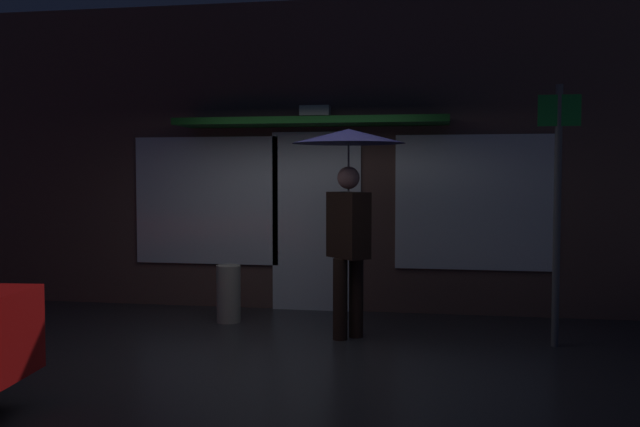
% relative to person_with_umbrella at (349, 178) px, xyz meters
% --- Properties ---
extents(ground_plane, '(18.00, 18.00, 0.00)m').
position_rel_person_with_umbrella_xyz_m(ground_plane, '(-0.59, -0.76, -1.64)').
color(ground_plane, '#26262B').
extents(building_facade, '(9.88, 1.00, 3.80)m').
position_rel_person_with_umbrella_xyz_m(building_facade, '(-0.58, 1.57, 0.24)').
color(building_facade, brown).
rests_on(building_facade, ground).
extents(person_with_umbrella, '(1.16, 1.16, 2.14)m').
position_rel_person_with_umbrella_xyz_m(person_with_umbrella, '(0.00, 0.00, 0.00)').
color(person_with_umbrella, black).
rests_on(person_with_umbrella, ground).
extents(street_sign_post, '(0.40, 0.07, 2.55)m').
position_rel_person_with_umbrella_xyz_m(street_sign_post, '(2.04, 0.01, -0.21)').
color(street_sign_post, '#595B60').
rests_on(street_sign_post, ground).
extents(sidewalk_bollard, '(0.27, 0.27, 0.65)m').
position_rel_person_with_umbrella_xyz_m(sidewalk_bollard, '(-1.45, 0.56, -1.32)').
color(sidewalk_bollard, '#9E998E').
rests_on(sidewalk_bollard, ground).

